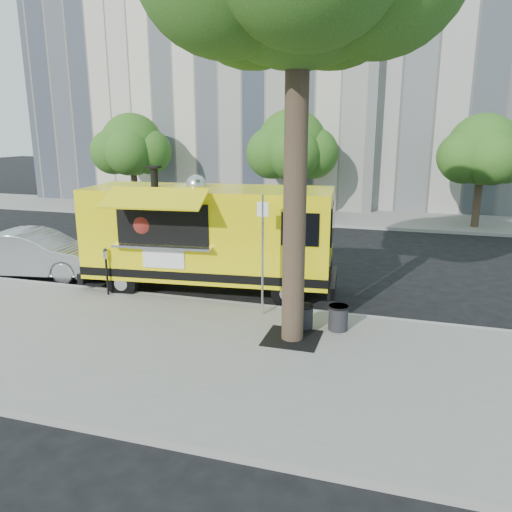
{
  "coord_description": "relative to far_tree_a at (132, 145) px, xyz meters",
  "views": [
    {
      "loc": [
        4.8,
        -12.85,
        4.67
      ],
      "look_at": [
        0.92,
        0.0,
        1.22
      ],
      "focal_mm": 35.0,
      "sensor_mm": 36.0,
      "label": 1
    }
  ],
  "objects": [
    {
      "name": "far_tree_c",
      "position": [
        18.0,
        0.1,
        -0.06
      ],
      "size": [
        3.24,
        3.24,
        5.21
      ],
      "color": "#33261C",
      "rests_on": "far_sidewalk"
    },
    {
      "name": "ground",
      "position": [
        10.0,
        -12.3,
        -3.78
      ],
      "size": [
        120.0,
        120.0,
        0.0
      ],
      "primitive_type": "plane",
      "color": "black",
      "rests_on": "ground"
    },
    {
      "name": "trash_bin_right",
      "position": [
        13.5,
        -14.31,
        -3.31
      ],
      "size": [
        0.49,
        0.49,
        0.59
      ],
      "color": "black",
      "rests_on": "sidewalk"
    },
    {
      "name": "trash_bin_left",
      "position": [
        12.72,
        -14.41,
        -3.33
      ],
      "size": [
        0.46,
        0.46,
        0.55
      ],
      "color": "black",
      "rests_on": "sidewalk"
    },
    {
      "name": "sedan",
      "position": [
        3.49,
        -12.3,
        -3.02
      ],
      "size": [
        4.77,
        2.25,
        1.51
      ],
      "primitive_type": "imported",
      "rotation": [
        0.0,
        0.0,
        1.72
      ],
      "color": "#A3A5AA",
      "rests_on": "ground"
    },
    {
      "name": "building_left",
      "position": [
        2.0,
        9.7,
        8.22
      ],
      "size": [
        22.0,
        14.0,
        24.0
      ],
      "primitive_type": "cube",
      "color": "beige",
      "rests_on": "ground"
    },
    {
      "name": "food_truck",
      "position": [
        9.43,
        -12.13,
        -2.08
      ],
      "size": [
        7.47,
        3.94,
        3.6
      ],
      "rotation": [
        0.0,
        0.0,
        0.1
      ],
      "color": "#FDE90D",
      "rests_on": "ground"
    },
    {
      "name": "tree_well",
      "position": [
        12.6,
        -15.1,
        -3.62
      ],
      "size": [
        1.2,
        1.2,
        0.02
      ],
      "primitive_type": "cube",
      "color": "black",
      "rests_on": "sidewalk"
    },
    {
      "name": "far_tree_a",
      "position": [
        0.0,
        0.0,
        0.0
      ],
      "size": [
        3.42,
        3.42,
        5.36
      ],
      "color": "#33261C",
      "rests_on": "far_sidewalk"
    },
    {
      "name": "far_sidewalk",
      "position": [
        10.0,
        1.2,
        -3.7
      ],
      "size": [
        60.0,
        5.0,
        0.15
      ],
      "primitive_type": "cube",
      "color": "gray",
      "rests_on": "ground"
    },
    {
      "name": "sign_post",
      "position": [
        11.55,
        -13.85,
        -1.93
      ],
      "size": [
        0.28,
        0.06,
        3.0
      ],
      "color": "silver",
      "rests_on": "sidewalk"
    },
    {
      "name": "parking_meter",
      "position": [
        7.0,
        -13.65,
        -2.79
      ],
      "size": [
        0.11,
        0.11,
        1.33
      ],
      "color": "black",
      "rests_on": "sidewalk"
    },
    {
      "name": "sidewalk",
      "position": [
        10.0,
        -16.3,
        -3.7
      ],
      "size": [
        60.0,
        6.0,
        0.15
      ],
      "primitive_type": "cube",
      "color": "gray",
      "rests_on": "ground"
    },
    {
      "name": "curb",
      "position": [
        10.0,
        -13.23,
        -3.7
      ],
      "size": [
        60.0,
        0.14,
        0.16
      ],
      "primitive_type": "cube",
      "color": "#999993",
      "rests_on": "ground"
    },
    {
      "name": "far_tree_b",
      "position": [
        9.0,
        0.4,
        0.06
      ],
      "size": [
        3.6,
        3.6,
        5.5
      ],
      "color": "#33261C",
      "rests_on": "far_sidewalk"
    }
  ]
}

